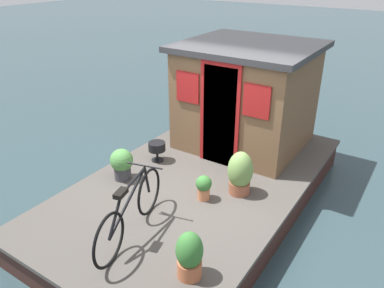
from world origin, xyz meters
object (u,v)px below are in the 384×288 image
object	(u,v)px
houseboat_cabin	(246,95)
potted_plant_rosemary	(189,255)
potted_plant_fern	(122,163)
bicycle	(131,211)
potted_plant_geranium	(240,173)
potted_plant_basil	(204,187)
charcoal_grill	(157,147)

from	to	relation	value
houseboat_cabin	potted_plant_rosemary	bearing A→B (deg)	-163.29
potted_plant_fern	potted_plant_rosemary	distance (m)	2.34
potted_plant_rosemary	bicycle	bearing A→B (deg)	79.89
potted_plant_geranium	houseboat_cabin	bearing A→B (deg)	24.20
houseboat_cabin	potted_plant_basil	world-z (taller)	houseboat_cabin
potted_plant_geranium	charcoal_grill	bearing A→B (deg)	85.67
potted_plant_basil	potted_plant_rosemary	bearing A→B (deg)	-154.16
bicycle	potted_plant_basil	bearing A→B (deg)	-15.65
bicycle	potted_plant_geranium	size ratio (longest dim) A/B	2.44
bicycle	charcoal_grill	xyz separation A→B (m)	(1.75, 0.96, -0.12)
bicycle	potted_plant_rosemary	distance (m)	1.01
houseboat_cabin	potted_plant_basil	distance (m)	2.21
bicycle	potted_plant_basil	size ratio (longest dim) A/B	4.37
potted_plant_basil	potted_plant_geranium	size ratio (longest dim) A/B	0.56
houseboat_cabin	potted_plant_geranium	world-z (taller)	houseboat_cabin
bicycle	potted_plant_geranium	xyz separation A→B (m)	(1.62, -0.70, -0.03)
houseboat_cabin	potted_plant_rosemary	world-z (taller)	houseboat_cabin
potted_plant_fern	potted_plant_geranium	xyz separation A→B (m)	(0.66, -1.75, 0.06)
houseboat_cabin	charcoal_grill	xyz separation A→B (m)	(-1.49, 0.93, -0.70)
charcoal_grill	houseboat_cabin	bearing A→B (deg)	-32.01
houseboat_cabin	potted_plant_fern	world-z (taller)	houseboat_cabin
potted_plant_rosemary	charcoal_grill	world-z (taller)	potted_plant_rosemary
charcoal_grill	potted_plant_fern	bearing A→B (deg)	173.76
bicycle	potted_plant_geranium	distance (m)	1.77
potted_plant_fern	bicycle	bearing A→B (deg)	-132.58
bicycle	potted_plant_geranium	world-z (taller)	bicycle
potted_plant_fern	potted_plant_rosemary	size ratio (longest dim) A/B	0.88
potted_plant_basil	charcoal_grill	xyz separation A→B (m)	(0.56, 1.30, 0.04)
bicycle	charcoal_grill	world-z (taller)	bicycle
houseboat_cabin	potted_plant_rosemary	xyz separation A→B (m)	(-3.42, -1.03, -0.66)
bicycle	potted_plant_fern	xyz separation A→B (m)	(0.96, 1.05, -0.09)
charcoal_grill	potted_plant_geranium	bearing A→B (deg)	-94.33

